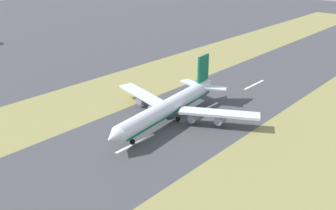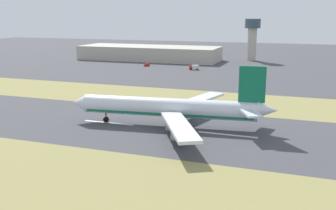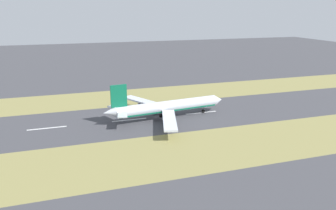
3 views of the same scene
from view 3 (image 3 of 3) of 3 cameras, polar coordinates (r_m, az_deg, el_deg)
The scene contains 7 objects.
ground_plane at distance 172.82m, azimuth -1.94°, elevation -2.12°, with size 800.00×800.00×0.00m, color #424247.
grass_median_west at distance 214.67m, azimuth -5.22°, elevation 1.55°, with size 40.00×600.00×0.01m, color olive.
grass_median_east at distance 133.04m, azimuth 3.40°, elevation -8.03°, with size 40.00×600.00×0.01m, color olive.
centreline_dash_near at distance 167.42m, azimuth -20.33°, elevation -3.81°, with size 1.20×18.00×0.01m, color silver.
centreline_dash_mid at distance 169.65m, azimuth -6.75°, elevation -2.59°, with size 1.20×18.00×0.01m, color silver.
centreline_dash_far at distance 180.92m, azimuth 5.77°, elevation -1.33°, with size 1.20×18.00×0.01m, color silver.
airplane_main_jet at distance 169.07m, azimuth -0.59°, elevation -0.39°, with size 63.70×67.18×20.20m.
Camera 3 is at (157.69, -44.14, 55.25)m, focal length 35.00 mm.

